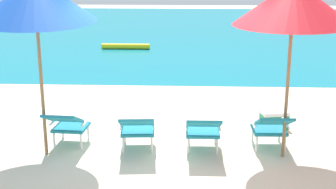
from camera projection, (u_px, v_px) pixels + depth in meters
ground_plane at (175, 83)px, 11.59m from camera, size 40.00×40.00×0.00m
ocean_band at (181, 31)px, 20.00m from camera, size 40.00×18.00×0.01m
swim_buoy at (126, 46)px, 15.91m from camera, size 1.60×0.18×0.18m
lounge_chair_far_left at (67, 124)px, 7.56m from camera, size 0.60×0.91×0.68m
lounge_chair_near_left at (137, 127)px, 7.40m from camera, size 0.60×0.91×0.68m
lounge_chair_near_right at (203, 128)px, 7.34m from camera, size 0.55×0.88×0.68m
lounge_chair_far_right at (271, 126)px, 7.43m from camera, size 0.56×0.89×0.68m
beach_umbrella_right at (293, 3)px, 6.68m from camera, size 2.41×2.41×2.64m
cooler_box at (274, 119)px, 8.51m from camera, size 0.52×0.41×0.32m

